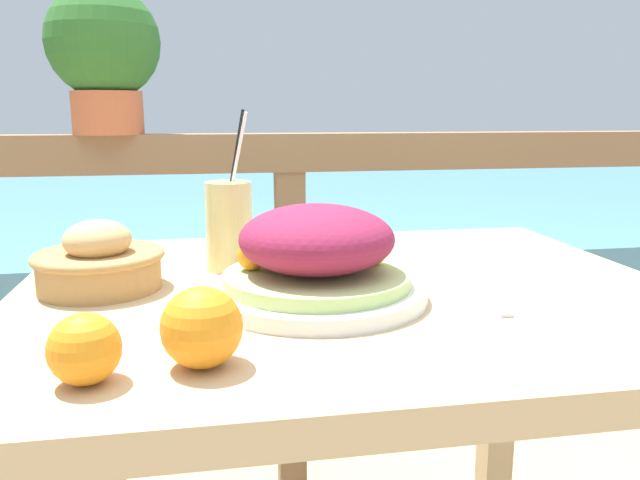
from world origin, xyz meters
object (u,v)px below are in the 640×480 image
Objects in this scene: salad_plate at (317,259)px; drink_glass at (229,225)px; potted_plant at (104,52)px; bread_basket at (99,262)px.

salad_plate is 0.21m from drink_glass.
drink_glass is 0.77× the size of potted_plant.
potted_plant is (-0.06, 0.61, 0.34)m from bread_basket.
salad_plate is 1.17× the size of drink_glass.
drink_glass is 0.66m from potted_plant.
potted_plant reaches higher than drink_glass.
bread_basket is (-0.29, 0.10, -0.02)m from salad_plate.
salad_plate is 0.31m from bread_basket.
potted_plant is at bearing 96.03° from bread_basket.
drink_glass is 1.38× the size of bread_basket.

